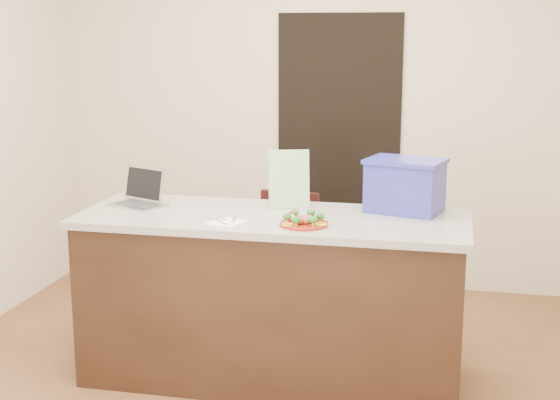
% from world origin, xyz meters
% --- Properties ---
extents(ground, '(4.00, 4.00, 0.00)m').
position_xyz_m(ground, '(0.00, 0.00, 0.00)').
color(ground, brown).
rests_on(ground, ground).
extents(room_shell, '(4.00, 4.00, 4.00)m').
position_xyz_m(room_shell, '(0.00, 0.00, 1.62)').
color(room_shell, white).
rests_on(room_shell, ground).
extents(doorway, '(0.90, 0.02, 2.00)m').
position_xyz_m(doorway, '(0.10, 1.98, 1.00)').
color(doorway, black).
rests_on(doorway, ground).
extents(island, '(2.06, 0.76, 0.92)m').
position_xyz_m(island, '(0.00, 0.25, 0.46)').
color(island, black).
rests_on(island, ground).
extents(plate, '(0.24, 0.24, 0.02)m').
position_xyz_m(plate, '(0.20, 0.07, 0.93)').
color(plate, maroon).
rests_on(plate, island).
extents(meatballs, '(0.10, 0.10, 0.04)m').
position_xyz_m(meatballs, '(0.21, 0.07, 0.95)').
color(meatballs, brown).
rests_on(meatballs, plate).
extents(broccoli, '(0.20, 0.20, 0.04)m').
position_xyz_m(broccoli, '(0.20, 0.07, 0.97)').
color(broccoli, '#175416').
rests_on(broccoli, plate).
extents(pepper_rings, '(0.22, 0.22, 0.01)m').
position_xyz_m(pepper_rings, '(0.20, 0.07, 0.94)').
color(pepper_rings, gold).
rests_on(pepper_rings, plate).
extents(napkin, '(0.19, 0.19, 0.01)m').
position_xyz_m(napkin, '(-0.19, 0.04, 0.92)').
color(napkin, white).
rests_on(napkin, island).
extents(fork, '(0.10, 0.16, 0.00)m').
position_xyz_m(fork, '(-0.21, 0.05, 0.93)').
color(fork, silver).
rests_on(fork, napkin).
extents(knife, '(0.02, 0.17, 0.01)m').
position_xyz_m(knife, '(-0.16, 0.02, 0.93)').
color(knife, silver).
rests_on(knife, napkin).
extents(yogurt_bottle, '(0.03, 0.03, 0.07)m').
position_xyz_m(yogurt_bottle, '(0.14, 0.07, 0.95)').
color(yogurt_bottle, white).
rests_on(yogurt_bottle, island).
extents(laptop, '(0.35, 0.33, 0.21)m').
position_xyz_m(laptop, '(-0.78, 0.35, 0.98)').
color(laptop, '#AAA9AE').
rests_on(laptop, island).
extents(leaflet, '(0.23, 0.12, 0.32)m').
position_xyz_m(leaflet, '(0.05, 0.45, 1.08)').
color(leaflet, silver).
rests_on(leaflet, island).
extents(blue_box, '(0.46, 0.38, 0.29)m').
position_xyz_m(blue_box, '(0.68, 0.49, 1.07)').
color(blue_box, '#292D96').
rests_on(blue_box, island).
extents(chair, '(0.43, 0.43, 0.87)m').
position_xyz_m(chair, '(-0.09, 1.03, 0.49)').
color(chair, black).
rests_on(chair, ground).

